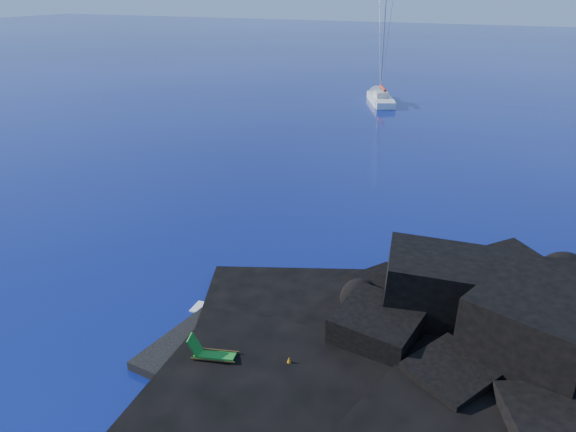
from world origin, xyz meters
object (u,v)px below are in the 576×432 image
sunbather (238,351)px  deck_chair (215,350)px  marker_cone (289,363)px  sailboat (380,103)px

sunbather → deck_chair: bearing=-151.9°
sunbather → marker_cone: marker_cone is taller
sailboat → deck_chair: (8.40, -51.65, 0.93)m
sailboat → marker_cone: bearing=-102.3°
sailboat → sunbather: bearing=-104.6°
marker_cone → deck_chair: bearing=-162.1°
sailboat → sunbather: 51.63m
sailboat → marker_cone: size_ratio=22.92×
sunbather → marker_cone: 2.09m
deck_chair → sunbather: bearing=41.9°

